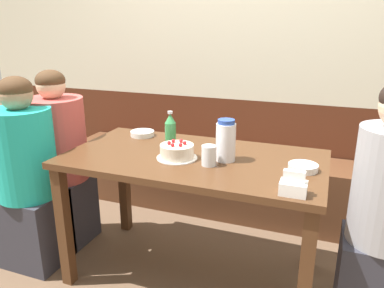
{
  "coord_description": "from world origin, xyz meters",
  "views": [
    {
      "loc": [
        0.66,
        -1.76,
        1.4
      ],
      "look_at": [
        -0.03,
        0.05,
        0.79
      ],
      "focal_mm": 35.0,
      "sensor_mm": 36.0,
      "label": 1
    }
  ],
  "objects_px": {
    "birthday_cake": "(177,152)",
    "person_teal_shirt": "(28,179)",
    "bowl_soup_white": "(303,167)",
    "person_grey_tee": "(60,162)",
    "glass_water_tall": "(209,156)",
    "water_pitcher": "(226,141)",
    "bowl_rice_small": "(142,133)",
    "napkin_holder": "(293,186)",
    "soju_bottle": "(170,130)",
    "bench_seat": "(231,184)"
  },
  "relations": [
    {
      "from": "birthday_cake",
      "to": "person_teal_shirt",
      "type": "bearing_deg",
      "value": -169.8
    },
    {
      "from": "bowl_soup_white",
      "to": "birthday_cake",
      "type": "bearing_deg",
      "value": -174.85
    },
    {
      "from": "person_grey_tee",
      "to": "glass_water_tall",
      "type": "bearing_deg",
      "value": -8.19
    },
    {
      "from": "water_pitcher",
      "to": "bowl_rice_small",
      "type": "height_order",
      "value": "water_pitcher"
    },
    {
      "from": "napkin_holder",
      "to": "glass_water_tall",
      "type": "height_order",
      "value": "napkin_holder"
    },
    {
      "from": "birthday_cake",
      "to": "water_pitcher",
      "type": "bearing_deg",
      "value": 13.74
    },
    {
      "from": "water_pitcher",
      "to": "soju_bottle",
      "type": "xyz_separation_m",
      "value": [
        -0.36,
        0.12,
        -0.01
      ]
    },
    {
      "from": "person_teal_shirt",
      "to": "person_grey_tee",
      "type": "xyz_separation_m",
      "value": [
        0.0,
        0.28,
        0.01
      ]
    },
    {
      "from": "napkin_holder",
      "to": "glass_water_tall",
      "type": "xyz_separation_m",
      "value": [
        -0.43,
        0.2,
        0.01
      ]
    },
    {
      "from": "soju_bottle",
      "to": "person_grey_tee",
      "type": "distance_m",
      "value": 0.81
    },
    {
      "from": "bench_seat",
      "to": "napkin_holder",
      "type": "distance_m",
      "value": 1.36
    },
    {
      "from": "bench_seat",
      "to": "person_teal_shirt",
      "type": "distance_m",
      "value": 1.45
    },
    {
      "from": "soju_bottle",
      "to": "napkin_holder",
      "type": "xyz_separation_m",
      "value": [
        0.73,
        -0.41,
        -0.06
      ]
    },
    {
      "from": "soju_bottle",
      "to": "bench_seat",
      "type": "bearing_deg",
      "value": 75.66
    },
    {
      "from": "birthday_cake",
      "to": "bowl_soup_white",
      "type": "distance_m",
      "value": 0.63
    },
    {
      "from": "bowl_soup_white",
      "to": "person_teal_shirt",
      "type": "height_order",
      "value": "person_teal_shirt"
    },
    {
      "from": "bowl_soup_white",
      "to": "bowl_rice_small",
      "type": "height_order",
      "value": "same"
    },
    {
      "from": "bench_seat",
      "to": "bowl_soup_white",
      "type": "bearing_deg",
      "value": -56.01
    },
    {
      "from": "bench_seat",
      "to": "glass_water_tall",
      "type": "distance_m",
      "value": 1.09
    },
    {
      "from": "soju_bottle",
      "to": "bowl_soup_white",
      "type": "height_order",
      "value": "soju_bottle"
    },
    {
      "from": "glass_water_tall",
      "to": "person_teal_shirt",
      "type": "bearing_deg",
      "value": -173.44
    },
    {
      "from": "water_pitcher",
      "to": "person_grey_tee",
      "type": "height_order",
      "value": "person_grey_tee"
    },
    {
      "from": "glass_water_tall",
      "to": "person_grey_tee",
      "type": "bearing_deg",
      "value": 171.81
    },
    {
      "from": "bench_seat",
      "to": "napkin_holder",
      "type": "xyz_separation_m",
      "value": [
        0.55,
        -1.13,
        0.54
      ]
    },
    {
      "from": "bowl_rice_small",
      "to": "glass_water_tall",
      "type": "height_order",
      "value": "glass_water_tall"
    },
    {
      "from": "bowl_soup_white",
      "to": "person_teal_shirt",
      "type": "relative_size",
      "value": 0.12
    },
    {
      "from": "water_pitcher",
      "to": "napkin_holder",
      "type": "bearing_deg",
      "value": -38.1
    },
    {
      "from": "bench_seat",
      "to": "person_teal_shirt",
      "type": "height_order",
      "value": "person_teal_shirt"
    },
    {
      "from": "bench_seat",
      "to": "person_grey_tee",
      "type": "height_order",
      "value": "person_grey_tee"
    },
    {
      "from": "water_pitcher",
      "to": "bowl_soup_white",
      "type": "bearing_deg",
      "value": -0.39
    },
    {
      "from": "person_grey_tee",
      "to": "birthday_cake",
      "type": "bearing_deg",
      "value": -7.64
    },
    {
      "from": "glass_water_tall",
      "to": "water_pitcher",
      "type": "bearing_deg",
      "value": 59.21
    },
    {
      "from": "birthday_cake",
      "to": "bowl_soup_white",
      "type": "bearing_deg",
      "value": 5.15
    },
    {
      "from": "birthday_cake",
      "to": "napkin_holder",
      "type": "xyz_separation_m",
      "value": [
        0.62,
        -0.23,
        0.0
      ]
    },
    {
      "from": "bowl_rice_small",
      "to": "person_grey_tee",
      "type": "bearing_deg",
      "value": -159.45
    },
    {
      "from": "napkin_holder",
      "to": "bench_seat",
      "type": "bearing_deg",
      "value": 115.98
    },
    {
      "from": "birthday_cake",
      "to": "bowl_rice_small",
      "type": "distance_m",
      "value": 0.48
    },
    {
      "from": "soju_bottle",
      "to": "person_grey_tee",
      "type": "xyz_separation_m",
      "value": [
        -0.76,
        -0.06,
        -0.28
      ]
    },
    {
      "from": "bench_seat",
      "to": "person_grey_tee",
      "type": "xyz_separation_m",
      "value": [
        -0.94,
        -0.78,
        0.32
      ]
    },
    {
      "from": "bowl_soup_white",
      "to": "bowl_rice_small",
      "type": "xyz_separation_m",
      "value": [
        -1.0,
        0.25,
        -0.0
      ]
    },
    {
      "from": "person_teal_shirt",
      "to": "person_grey_tee",
      "type": "distance_m",
      "value": 0.28
    },
    {
      "from": "napkin_holder",
      "to": "person_grey_tee",
      "type": "relative_size",
      "value": 0.1
    },
    {
      "from": "napkin_holder",
      "to": "bowl_soup_white",
      "type": "bearing_deg",
      "value": 87.05
    },
    {
      "from": "glass_water_tall",
      "to": "bench_seat",
      "type": "bearing_deg",
      "value": 97.28
    },
    {
      "from": "birthday_cake",
      "to": "napkin_holder",
      "type": "relative_size",
      "value": 1.93
    },
    {
      "from": "birthday_cake",
      "to": "person_grey_tee",
      "type": "distance_m",
      "value": 0.91
    },
    {
      "from": "napkin_holder",
      "to": "person_grey_tee",
      "type": "bearing_deg",
      "value": 166.79
    },
    {
      "from": "water_pitcher",
      "to": "bowl_soup_white",
      "type": "relative_size",
      "value": 1.54
    },
    {
      "from": "napkin_holder",
      "to": "glass_water_tall",
      "type": "relative_size",
      "value": 1.08
    },
    {
      "from": "birthday_cake",
      "to": "napkin_holder",
      "type": "height_order",
      "value": "napkin_holder"
    }
  ]
}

